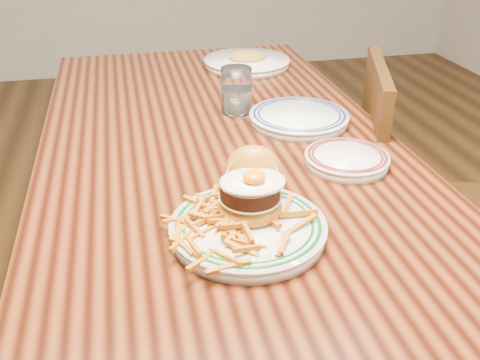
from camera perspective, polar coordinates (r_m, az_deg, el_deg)
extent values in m
plane|color=black|center=(1.77, -1.89, -18.07)|extent=(6.00, 6.00, 0.00)
cube|color=black|center=(1.33, -2.38, 3.74)|extent=(0.85, 1.60, 0.05)
cylinder|color=black|center=(2.15, -15.46, 1.81)|extent=(0.07, 0.07, 0.70)
cylinder|color=black|center=(2.22, 3.59, 3.74)|extent=(0.07, 0.07, 0.70)
cube|color=#37200B|center=(1.70, 19.10, -3.81)|extent=(0.52, 0.52, 0.04)
cube|color=#37200B|center=(1.55, 13.81, 3.98)|extent=(0.17, 0.40, 0.44)
cylinder|color=#37200B|center=(2.00, 22.18, -6.65)|extent=(0.04, 0.04, 0.40)
cylinder|color=#37200B|center=(1.93, 12.06, -6.27)|extent=(0.04, 0.04, 0.40)
cylinder|color=#37200B|center=(1.66, 12.82, -13.23)|extent=(0.04, 0.04, 0.40)
cylinder|color=silver|center=(0.94, 0.85, -5.47)|extent=(0.27, 0.27, 0.02)
cylinder|color=silver|center=(0.93, 0.86, -4.78)|extent=(0.28, 0.28, 0.01)
torus|color=#0D4915|center=(0.93, 0.86, -4.68)|extent=(0.26, 0.26, 0.01)
torus|color=#0D4915|center=(0.93, 0.86, -4.68)|extent=(0.23, 0.23, 0.01)
ellipsoid|color=#A56915|center=(0.95, 1.05, -2.89)|extent=(0.12, 0.12, 0.05)
cylinder|color=#D8CB87|center=(0.94, 1.07, -1.89)|extent=(0.11, 0.11, 0.00)
cylinder|color=black|center=(0.93, 1.07, -1.08)|extent=(0.11, 0.11, 0.03)
ellipsoid|color=white|center=(0.92, 1.34, -0.20)|extent=(0.11, 0.10, 0.01)
ellipsoid|color=#FF6905|center=(0.92, 1.51, 0.33)|extent=(0.04, 0.04, 0.02)
ellipsoid|color=#A56915|center=(0.99, 1.41, 0.65)|extent=(0.13, 0.12, 0.12)
cylinder|color=#D8CB87|center=(0.98, 1.32, 0.08)|extent=(0.11, 0.07, 0.10)
cylinder|color=silver|center=(1.20, 11.30, 1.95)|extent=(0.18, 0.18, 0.02)
cylinder|color=silver|center=(1.19, 11.36, 2.50)|extent=(0.18, 0.18, 0.01)
torus|color=#5D1A15|center=(1.19, 11.37, 2.59)|extent=(0.17, 0.17, 0.01)
torus|color=#5D1A15|center=(1.19, 11.37, 2.59)|extent=(0.16, 0.16, 0.01)
cube|color=silver|center=(1.21, 12.10, 2.85)|extent=(0.08, 0.10, 0.00)
cylinder|color=silver|center=(1.40, 6.30, 6.44)|extent=(0.25, 0.25, 0.02)
cylinder|color=silver|center=(1.40, 6.32, 6.92)|extent=(0.26, 0.26, 0.01)
torus|color=#0F214C|center=(1.40, 6.33, 6.99)|extent=(0.24, 0.24, 0.01)
torus|color=#0F214C|center=(1.40, 6.33, 6.99)|extent=(0.21, 0.21, 0.01)
cylinder|color=white|center=(1.45, -0.40, 9.54)|extent=(0.08, 0.08, 0.12)
cylinder|color=silver|center=(1.46, -0.39, 8.47)|extent=(0.07, 0.07, 0.06)
cylinder|color=silver|center=(1.86, 0.75, 12.31)|extent=(0.28, 0.28, 0.02)
cylinder|color=silver|center=(1.86, 0.75, 12.72)|extent=(0.29, 0.29, 0.01)
ellipsoid|color=#B58633|center=(1.86, 0.76, 13.00)|extent=(0.13, 0.11, 0.04)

